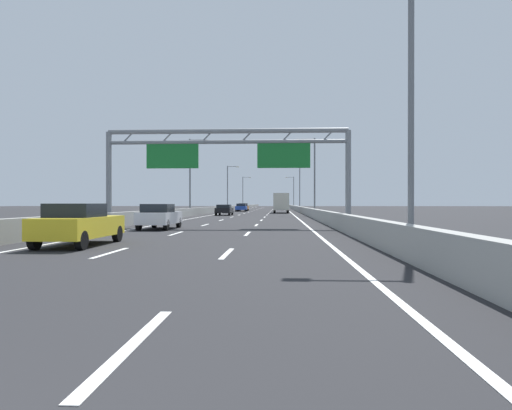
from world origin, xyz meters
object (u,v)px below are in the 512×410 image
silver_car (280,206)px  blue_car (241,207)px  orange_car (244,207)px  streetlamp_right_far (299,185)px  white_car (159,216)px  streetlamp_left_mid (192,172)px  streetlamp_right_mid (313,172)px  streetlamp_left_far (229,185)px  streetlamp_left_distant (244,190)px  streetlamp_right_distant (293,190)px  sign_gantry (227,153)px  black_car (224,210)px  box_truck (281,202)px  yellow_car (79,224)px  streetlamp_right_near (404,85)px

silver_car → blue_car: (-7.19, -26.23, -0.04)m
orange_car → streetlamp_right_far: bearing=37.5°
blue_car → white_car: size_ratio=1.01×
streetlamp_left_mid → silver_car: size_ratio=2.12×
white_car → streetlamp_right_mid: bearing=69.4°
streetlamp_left_far → silver_car: streetlamp_left_far is taller
streetlamp_left_distant → streetlamp_right_distant: size_ratio=1.00×
streetlamp_left_mid → orange_car: 33.33m
sign_gantry → streetlamp_right_distant: 109.70m
streetlamp_right_far → white_car: (-11.16, -70.98, -4.63)m
streetlamp_right_far → blue_car: bearing=-127.5°
blue_car → black_car: size_ratio=0.94×
box_truck → sign_gantry: bearing=-95.0°
streetlamp_right_far → orange_car: bearing=-142.5°
streetlamp_right_mid → streetlamp_right_distant: same height
streetlamp_right_far → black_car: (-10.96, -40.60, -4.68)m
sign_gantry → box_truck: size_ratio=2.10×
streetlamp_right_distant → white_car: streetlamp_right_distant is taller
streetlamp_left_distant → yellow_car: size_ratio=2.15×
yellow_car → white_car: bearing=89.2°
streetlamp_right_near → streetlamp_left_distant: bearing=96.9°
streetlamp_right_mid → white_car: size_ratio=2.23×
streetlamp_right_mid → streetlamp_right_far: (0.00, 41.26, 0.00)m
streetlamp_right_distant → black_car: (-10.96, -81.86, -4.68)m
streetlamp_left_far → white_car: bearing=-87.0°
orange_car → streetlamp_right_near: bearing=-81.5°
streetlamp_left_far → streetlamp_right_distant: size_ratio=1.00×
streetlamp_right_far → streetlamp_left_distant: (-14.93, 41.26, 0.00)m
streetlamp_left_mid → orange_car: size_ratio=2.31×
white_car → silver_car: bearing=84.9°
sign_gantry → white_car: (-3.71, -2.79, -4.04)m
streetlamp_right_distant → yellow_car: streetlamp_right_distant is taller
streetlamp_right_far → silver_car: size_ratio=2.12×
streetlamp_left_far → silver_car: size_ratio=2.12×
streetlamp_right_near → streetlamp_left_mid: bearing=109.9°
yellow_car → blue_car: bearing=89.7°
streetlamp_right_far → yellow_car: size_ratio=2.15×
streetlamp_left_distant → blue_car: 55.93m
silver_car → yellow_car: silver_car is taller
streetlamp_left_distant → streetlamp_right_near: bearing=-83.1°
streetlamp_right_near → streetlamp_left_mid: size_ratio=1.00×
streetlamp_left_far → streetlamp_left_distant: 41.26m
blue_car → streetlamp_right_near: bearing=-80.8°
black_car → box_truck: size_ratio=0.61×
streetlamp_right_distant → box_truck: (-3.80, -67.81, -3.73)m
streetlamp_left_distant → streetlamp_right_mid: bearing=-79.7°
streetlamp_right_near → silver_car: 94.59m
yellow_car → white_car: (0.15, 10.57, -0.01)m
streetlamp_right_near → streetlamp_right_distant: 123.77m
streetlamp_left_distant → streetlamp_right_far: bearing=-70.1°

